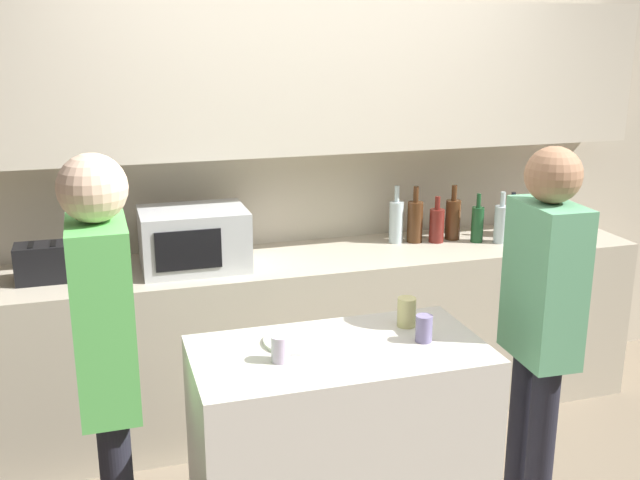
{
  "coord_description": "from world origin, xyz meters",
  "views": [
    {
      "loc": [
        -1.05,
        -2.22,
        2.08
      ],
      "look_at": [
        -0.24,
        0.45,
        1.28
      ],
      "focal_mm": 42.0,
      "sensor_mm": 36.0,
      "label": 1
    }
  ],
  "objects_px": {
    "toaster": "(44,263)",
    "person_left": "(107,355)",
    "bottle_2": "(437,225)",
    "bottle_4": "(477,224)",
    "cup_2": "(280,349)",
    "bottle_3": "(453,219)",
    "microwave": "(194,239)",
    "bottle_0": "(396,221)",
    "person_center": "(541,315)",
    "bottle_5": "(501,223)",
    "bottle_6": "(512,220)",
    "potted_plant": "(552,202)",
    "bottle_1": "(415,221)",
    "plate_on_island": "(298,341)",
    "cup_0": "(424,328)",
    "cup_1": "(407,312)"
  },
  "relations": [
    {
      "from": "microwave",
      "to": "toaster",
      "type": "bearing_deg",
      "value": 179.87
    },
    {
      "from": "bottle_0",
      "to": "cup_1",
      "type": "height_order",
      "value": "bottle_0"
    },
    {
      "from": "cup_2",
      "to": "bottle_3",
      "type": "bearing_deg",
      "value": 44.77
    },
    {
      "from": "bottle_0",
      "to": "person_left",
      "type": "xyz_separation_m",
      "value": [
        -1.59,
        -1.32,
        -0.02
      ]
    },
    {
      "from": "plate_on_island",
      "to": "microwave",
      "type": "bearing_deg",
      "value": 102.71
    },
    {
      "from": "bottle_4",
      "to": "bottle_5",
      "type": "distance_m",
      "value": 0.13
    },
    {
      "from": "bottle_1",
      "to": "potted_plant",
      "type": "bearing_deg",
      "value": -7.91
    },
    {
      "from": "person_center",
      "to": "bottle_1",
      "type": "bearing_deg",
      "value": 0.93
    },
    {
      "from": "toaster",
      "to": "bottle_3",
      "type": "bearing_deg",
      "value": 2.7
    },
    {
      "from": "microwave",
      "to": "bottle_2",
      "type": "relative_size",
      "value": 2.0
    },
    {
      "from": "toaster",
      "to": "bottle_5",
      "type": "bearing_deg",
      "value": -0.94
    },
    {
      "from": "bottle_0",
      "to": "plate_on_island",
      "type": "relative_size",
      "value": 1.24
    },
    {
      "from": "bottle_1",
      "to": "bottle_2",
      "type": "distance_m",
      "value": 0.12
    },
    {
      "from": "toaster",
      "to": "bottle_0",
      "type": "height_order",
      "value": "bottle_0"
    },
    {
      "from": "cup_0",
      "to": "person_center",
      "type": "bearing_deg",
      "value": -0.87
    },
    {
      "from": "person_center",
      "to": "bottle_5",
      "type": "bearing_deg",
      "value": -20.24
    },
    {
      "from": "bottle_2",
      "to": "bottle_5",
      "type": "relative_size",
      "value": 0.9
    },
    {
      "from": "bottle_6",
      "to": "person_center",
      "type": "distance_m",
      "value": 1.41
    },
    {
      "from": "bottle_0",
      "to": "potted_plant",
      "type": "bearing_deg",
      "value": -8.44
    },
    {
      "from": "bottle_2",
      "to": "person_center",
      "type": "distance_m",
      "value": 1.3
    },
    {
      "from": "person_left",
      "to": "cup_2",
      "type": "bearing_deg",
      "value": 85.97
    },
    {
      "from": "plate_on_island",
      "to": "person_center",
      "type": "xyz_separation_m",
      "value": [
        0.96,
        -0.13,
        0.05
      ]
    },
    {
      "from": "bottle_0",
      "to": "bottle_3",
      "type": "relative_size",
      "value": 1.03
    },
    {
      "from": "toaster",
      "to": "cup_1",
      "type": "height_order",
      "value": "toaster"
    },
    {
      "from": "bottle_3",
      "to": "cup_2",
      "type": "xyz_separation_m",
      "value": [
        -1.33,
        -1.32,
        -0.06
      ]
    },
    {
      "from": "person_center",
      "to": "plate_on_island",
      "type": "bearing_deg",
      "value": 84.66
    },
    {
      "from": "cup_2",
      "to": "person_center",
      "type": "distance_m",
      "value": 1.06
    },
    {
      "from": "bottle_1",
      "to": "bottle_6",
      "type": "height_order",
      "value": "bottle_1"
    },
    {
      "from": "bottle_5",
      "to": "bottle_1",
      "type": "bearing_deg",
      "value": 161.72
    },
    {
      "from": "bottle_5",
      "to": "cup_2",
      "type": "bearing_deg",
      "value": -142.89
    },
    {
      "from": "toaster",
      "to": "bottle_2",
      "type": "bearing_deg",
      "value": 2.06
    },
    {
      "from": "potted_plant",
      "to": "bottle_0",
      "type": "bearing_deg",
      "value": 171.56
    },
    {
      "from": "potted_plant",
      "to": "bottle_1",
      "type": "distance_m",
      "value": 0.81
    },
    {
      "from": "potted_plant",
      "to": "bottle_5",
      "type": "bearing_deg",
      "value": -173.4
    },
    {
      "from": "bottle_0",
      "to": "person_center",
      "type": "bearing_deg",
      "value": -87.24
    },
    {
      "from": "bottle_2",
      "to": "bottle_4",
      "type": "bearing_deg",
      "value": -16.12
    },
    {
      "from": "bottle_5",
      "to": "bottle_6",
      "type": "height_order",
      "value": "bottle_5"
    },
    {
      "from": "microwave",
      "to": "person_center",
      "type": "xyz_separation_m",
      "value": [
        1.2,
        -1.21,
        -0.08
      ]
    },
    {
      "from": "bottle_2",
      "to": "cup_0",
      "type": "bearing_deg",
      "value": -117.2
    },
    {
      "from": "cup_0",
      "to": "person_left",
      "type": "relative_size",
      "value": 0.06
    },
    {
      "from": "toaster",
      "to": "person_left",
      "type": "height_order",
      "value": "person_left"
    },
    {
      "from": "plate_on_island",
      "to": "cup_0",
      "type": "distance_m",
      "value": 0.48
    },
    {
      "from": "toaster",
      "to": "plate_on_island",
      "type": "height_order",
      "value": "toaster"
    },
    {
      "from": "cup_2",
      "to": "bottle_0",
      "type": "bearing_deg",
      "value": 53.53
    },
    {
      "from": "bottle_2",
      "to": "plate_on_island",
      "type": "relative_size",
      "value": 1.0
    },
    {
      "from": "bottle_4",
      "to": "bottle_5",
      "type": "height_order",
      "value": "bottle_5"
    },
    {
      "from": "cup_1",
      "to": "person_center",
      "type": "distance_m",
      "value": 0.53
    },
    {
      "from": "bottle_2",
      "to": "cup_0",
      "type": "xyz_separation_m",
      "value": [
        -0.66,
        -1.28,
        -0.03
      ]
    },
    {
      "from": "cup_0",
      "to": "toaster",
      "type": "bearing_deg",
      "value": 139.51
    },
    {
      "from": "toaster",
      "to": "potted_plant",
      "type": "height_order",
      "value": "potted_plant"
    }
  ]
}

